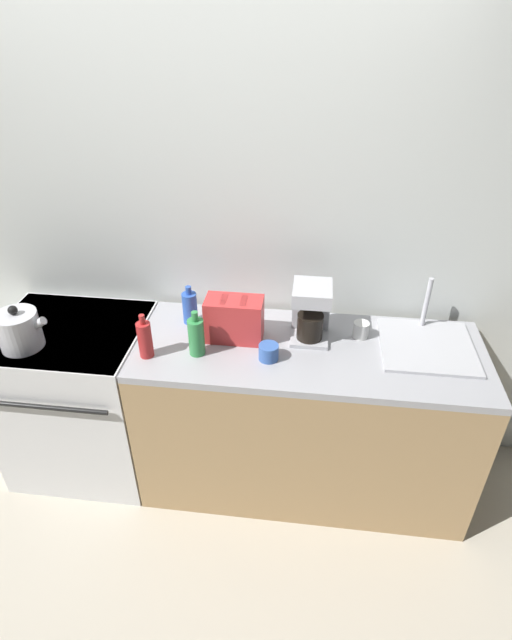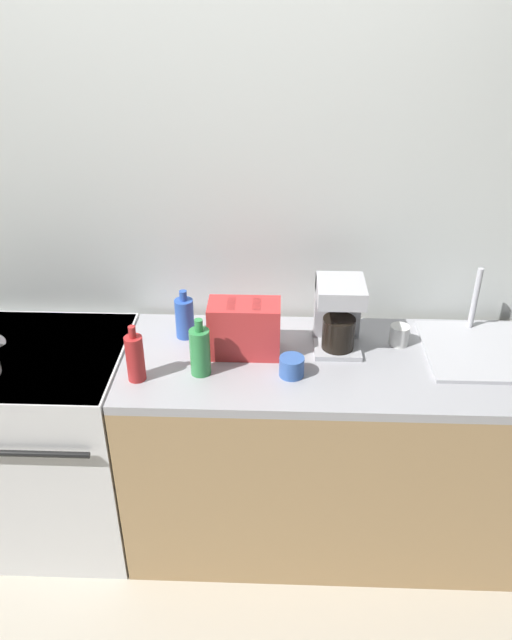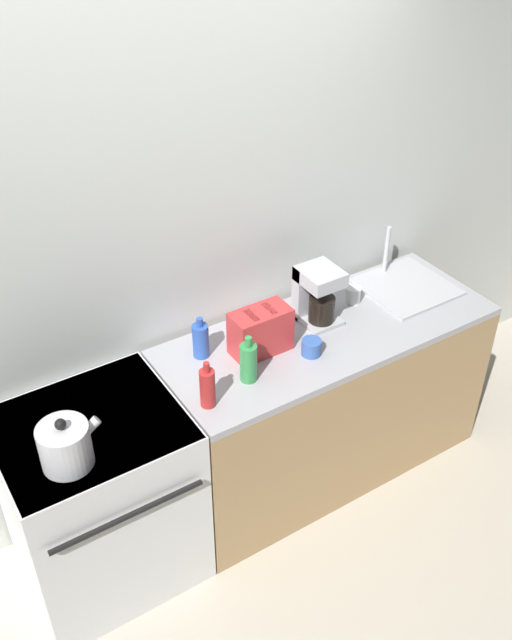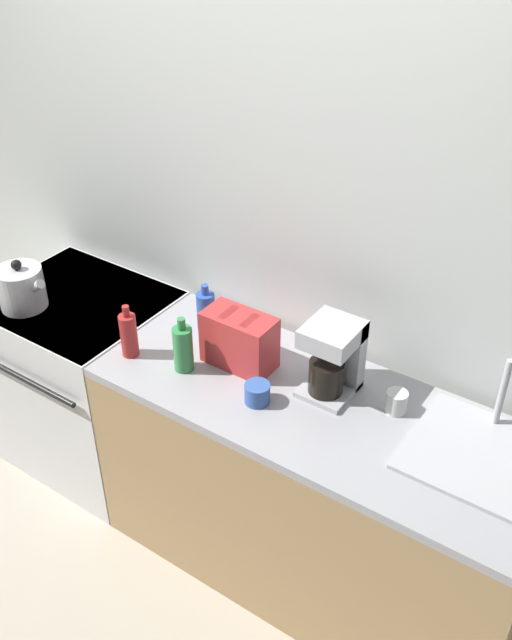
% 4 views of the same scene
% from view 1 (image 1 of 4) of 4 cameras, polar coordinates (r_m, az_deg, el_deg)
% --- Properties ---
extents(ground_plane, '(12.00, 12.00, 0.00)m').
position_cam_1_polar(ground_plane, '(2.89, -8.00, -20.83)').
color(ground_plane, beige).
extents(wall_back, '(8.00, 0.05, 2.60)m').
position_cam_1_polar(wall_back, '(2.61, -6.43, 9.91)').
color(wall_back, silver).
rests_on(wall_back, ground_plane).
extents(stove, '(0.76, 0.70, 0.90)m').
position_cam_1_polar(stove, '(2.95, -19.22, -8.14)').
color(stove, silver).
rests_on(stove, ground_plane).
extents(counter_block, '(1.68, 0.65, 0.90)m').
position_cam_1_polar(counter_block, '(2.70, 5.58, -10.93)').
color(counter_block, tan).
rests_on(counter_block, ground_plane).
extents(kettle, '(0.25, 0.20, 0.23)m').
position_cam_1_polar(kettle, '(2.60, -25.43, -1.05)').
color(kettle, silver).
rests_on(kettle, stove).
extents(toaster, '(0.27, 0.15, 0.22)m').
position_cam_1_polar(toaster, '(2.40, -2.49, 0.10)').
color(toaster, red).
rests_on(toaster, counter_block).
extents(coffee_maker, '(0.18, 0.20, 0.29)m').
position_cam_1_polar(coffee_maker, '(2.41, 6.32, 1.22)').
color(coffee_maker, '#B7B7BC').
rests_on(coffee_maker, counter_block).
extents(sink_tray, '(0.44, 0.43, 0.28)m').
position_cam_1_polar(sink_tray, '(2.53, 18.96, -2.59)').
color(sink_tray, '#B7B7BC').
rests_on(sink_tray, counter_block).
extents(bottle_red, '(0.07, 0.07, 0.22)m').
position_cam_1_polar(bottle_red, '(2.34, -12.58, -2.14)').
color(bottle_red, '#B72828').
rests_on(bottle_red, counter_block).
extents(bottle_green, '(0.08, 0.08, 0.23)m').
position_cam_1_polar(bottle_green, '(2.32, -6.84, -1.86)').
color(bottle_green, '#338C47').
rests_on(bottle_green, counter_block).
extents(bottle_blue, '(0.07, 0.07, 0.21)m').
position_cam_1_polar(bottle_blue, '(2.55, -7.57, 1.44)').
color(bottle_blue, '#2D56B7').
rests_on(bottle_blue, counter_block).
extents(cup_white, '(0.08, 0.08, 0.08)m').
position_cam_1_polar(cup_white, '(2.49, 11.89, -1.11)').
color(cup_white, white).
rests_on(cup_white, counter_block).
extents(cup_blue, '(0.09, 0.09, 0.08)m').
position_cam_1_polar(cup_blue, '(2.30, 1.45, -3.68)').
color(cup_blue, '#3860B2').
rests_on(cup_blue, counter_block).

